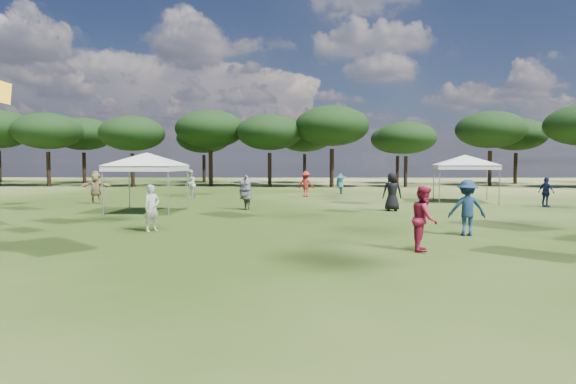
% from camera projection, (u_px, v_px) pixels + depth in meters
% --- Properties ---
extents(tree_line, '(108.78, 17.63, 7.77)m').
position_uv_depth(tree_line, '(321.00, 131.00, 47.83)').
color(tree_line, black).
rests_on(tree_line, ground).
extents(tent_left, '(6.35, 6.35, 3.11)m').
position_uv_depth(tent_left, '(147.00, 155.00, 22.35)').
color(tent_left, gray).
rests_on(tent_left, ground).
extents(tent_right, '(6.71, 6.71, 3.09)m').
position_uv_depth(tent_right, '(465.00, 157.00, 28.32)').
color(tent_right, gray).
rests_on(tent_right, ground).
extents(festival_crowd, '(28.28, 23.93, 1.88)m').
position_uv_depth(festival_crowd, '(277.00, 191.00, 24.63)').
color(festival_crowd, '#A3221B').
rests_on(festival_crowd, ground).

